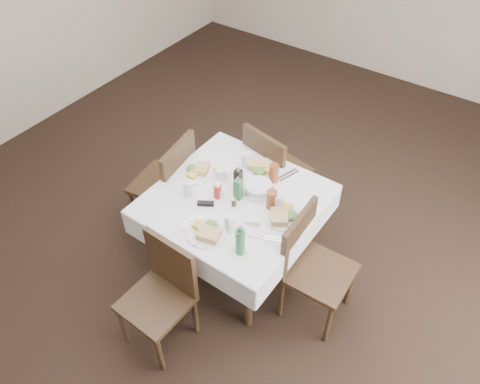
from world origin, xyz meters
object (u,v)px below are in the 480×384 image
Objects in this scene: water_e at (278,202)px; chair_south at (163,288)px; oil_cruet_green at (238,188)px; bread_basket at (258,188)px; dining_table at (235,206)px; coffee_mug at (222,174)px; green_bottle at (240,241)px; water_n at (246,160)px; water_s at (230,222)px; chair_east at (310,261)px; water_w at (188,188)px; ketchup_bottle at (218,191)px; oil_cruet_dark at (238,178)px; chair_north at (272,168)px; chair_west at (170,180)px.

chair_south is at bearing -112.45° from water_e.
bread_basket is at bearing 58.09° from oil_cruet_green.
coffee_mug is (-0.21, 0.12, 0.13)m from dining_table.
green_bottle reaches higher than oil_cruet_green.
water_n is (-0.13, 0.35, 0.16)m from dining_table.
dining_table is at bearing -125.06° from bread_basket.
water_n is 0.93× the size of water_s.
water_s is 1.13× the size of coffee_mug.
oil_cruet_green reaches higher than chair_east.
chair_south is at bearing -85.36° from water_n.
chair_south is 6.20× the size of water_s.
water_n is at bearing 71.80° from water_w.
green_bottle is (0.63, -0.23, 0.04)m from water_w.
chair_east is 0.84m from ketchup_bottle.
chair_south is 4.20× the size of oil_cruet_dark.
water_w is 0.55× the size of green_bottle.
chair_east is at bearing -42.72° from chair_north.
water_e is at bearing 160.84° from chair_east.
ketchup_bottle is at bearing 29.61° from water_w.
oil_cruet_green reaches higher than water_n.
chair_east is at bearing -19.16° from water_e.
ketchup_bottle is (-0.07, 0.74, 0.31)m from chair_south.
green_bottle reaches higher than ketchup_bottle.
oil_cruet_dark is (-0.20, 0.39, 0.02)m from water_s.
chair_west reaches higher than chair_south.
chair_west is 0.96m from water_s.
water_s is 0.22m from green_bottle.
chair_east is 0.95m from water_n.
water_s is at bearing -38.69° from ketchup_bottle.
chair_north is at bearing 110.78° from green_bottle.
chair_north is 6.58× the size of water_s.
oil_cruet_dark is 0.12m from oil_cruet_green.
bread_basket is (0.11, 0.15, 0.13)m from dining_table.
water_n is at bearing 115.06° from oil_cruet_green.
chair_east is at bearing -3.09° from chair_west.
chair_west is 7.11× the size of water_w.
chair_south is at bearing -92.81° from dining_table.
dining_table is 0.68m from chair_north.
chair_west is at bearing 177.12° from dining_table.
coffee_mug is at bearing 156.17° from oil_cruet_green.
chair_west is 4.15× the size of bread_basket.
chair_south is at bearing -98.74° from bread_basket.
chair_east is 0.65m from water_s.
chair_west is 0.79m from oil_cruet_green.
coffee_mug is at bearing 100.38° from chair_south.
chair_west is 0.56m from coffee_mug.
ketchup_bottle is (-0.22, -0.22, 0.03)m from bread_basket.
oil_cruet_dark is 0.19m from ketchup_bottle.
chair_east is at bearing 7.64° from water_w.
water_n is at bearing -100.34° from chair_north.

